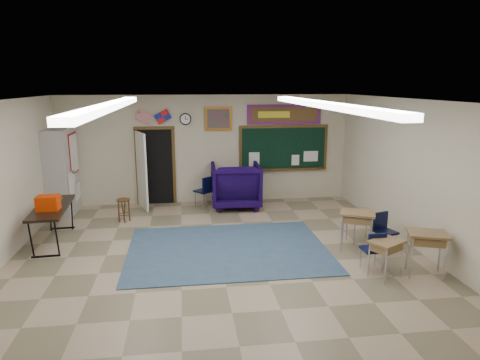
{
  "coord_description": "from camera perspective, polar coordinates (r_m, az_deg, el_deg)",
  "views": [
    {
      "loc": [
        -0.65,
        -7.31,
        3.31
      ],
      "look_at": [
        0.55,
        1.5,
        1.29
      ],
      "focal_mm": 32.0,
      "sensor_mm": 36.0,
      "label": 1
    }
  ],
  "objects": [
    {
      "name": "floor",
      "position": [
        8.05,
        -2.46,
        -11.46
      ],
      "size": [
        9.0,
        9.0,
        0.0
      ],
      "primitive_type": "plane",
      "color": "tan",
      "rests_on": "ground"
    },
    {
      "name": "back_wall",
      "position": [
        11.97,
        -4.54,
        4.08
      ],
      "size": [
        8.0,
        0.04,
        3.0
      ],
      "primitive_type": "cube",
      "color": "beige",
      "rests_on": "floor"
    },
    {
      "name": "front_wall",
      "position": [
        3.4,
        4.75,
        -19.31
      ],
      "size": [
        8.0,
        0.04,
        3.0
      ],
      "primitive_type": "cube",
      "color": "beige",
      "rests_on": "floor"
    },
    {
      "name": "right_wall",
      "position": [
        8.85,
        24.18,
        -0.11
      ],
      "size": [
        0.04,
        9.0,
        3.0
      ],
      "primitive_type": "cube",
      "color": "beige",
      "rests_on": "floor"
    },
    {
      "name": "ceiling",
      "position": [
        7.35,
        -2.69,
        10.4
      ],
      "size": [
        8.0,
        9.0,
        0.04
      ],
      "primitive_type": "cube",
      "color": "silver",
      "rests_on": "back_wall"
    },
    {
      "name": "area_rug",
      "position": [
        8.8,
        -1.64,
        -9.21
      ],
      "size": [
        4.0,
        3.0,
        0.02
      ],
      "primitive_type": "cube",
      "color": "#38506A",
      "rests_on": "floor"
    },
    {
      "name": "fluorescent_strips",
      "position": [
        7.35,
        -2.69,
        9.93
      ],
      "size": [
        3.86,
        6.0,
        0.1
      ],
      "primitive_type": null,
      "color": "white",
      "rests_on": "ceiling"
    },
    {
      "name": "doorway",
      "position": [
        11.91,
        -11.69,
        1.65
      ],
      "size": [
        1.1,
        0.89,
        2.16
      ],
      "color": "black",
      "rests_on": "back_wall"
    },
    {
      "name": "chalkboard",
      "position": [
        12.25,
        5.83,
        4.09
      ],
      "size": [
        2.55,
        0.14,
        1.3
      ],
      "color": "#543A18",
      "rests_on": "back_wall"
    },
    {
      "name": "bulletin_board",
      "position": [
        12.15,
        5.93,
        8.7
      ],
      "size": [
        2.1,
        0.05,
        0.55
      ],
      "color": "red",
      "rests_on": "back_wall"
    },
    {
      "name": "framed_art_print",
      "position": [
        11.86,
        -2.89,
        8.16
      ],
      "size": [
        0.75,
        0.05,
        0.65
      ],
      "color": "#A56420",
      "rests_on": "back_wall"
    },
    {
      "name": "wall_clock",
      "position": [
        11.82,
        -7.29,
        8.06
      ],
      "size": [
        0.32,
        0.05,
        0.32
      ],
      "color": "black",
      "rests_on": "back_wall"
    },
    {
      "name": "wall_flags",
      "position": [
        11.8,
        -11.48,
        8.54
      ],
      "size": [
        1.16,
        0.06,
        0.7
      ],
      "primitive_type": null,
      "color": "red",
      "rests_on": "back_wall"
    },
    {
      "name": "storage_cabinet",
      "position": [
        11.78,
        -22.64,
        1.0
      ],
      "size": [
        0.59,
        1.25,
        2.2
      ],
      "color": "#A4A5A0",
      "rests_on": "floor"
    },
    {
      "name": "wingback_armchair",
      "position": [
        11.56,
        -0.58,
        -0.71
      ],
      "size": [
        1.34,
        1.38,
        1.21
      ],
      "primitive_type": "imported",
      "rotation": [
        0.0,
        0.0,
        3.1
      ],
      "color": "black",
      "rests_on": "floor"
    },
    {
      "name": "student_chair_reading",
      "position": [
        11.6,
        -4.86,
        -1.57
      ],
      "size": [
        0.61,
        0.61,
        0.87
      ],
      "primitive_type": null,
      "rotation": [
        0.0,
        0.0,
        3.82
      ],
      "color": "black",
      "rests_on": "floor"
    },
    {
      "name": "student_chair_desk_a",
      "position": [
        8.12,
        17.21,
        -8.95
      ],
      "size": [
        0.39,
        0.39,
        0.75
      ],
      "primitive_type": null,
      "rotation": [
        0.0,
        0.0,
        3.17
      ],
      "color": "black",
      "rests_on": "floor"
    },
    {
      "name": "student_chair_desk_b",
      "position": [
        9.06,
        18.84,
        -6.69
      ],
      "size": [
        0.49,
        0.49,
        0.78
      ],
      "primitive_type": null,
      "rotation": [
        0.0,
        0.0,
        0.3
      ],
      "color": "black",
      "rests_on": "floor"
    },
    {
      "name": "student_desk_front_left",
      "position": [
        8.93,
        15.3,
        -6.32
      ],
      "size": [
        0.82,
        0.74,
        0.81
      ],
      "rotation": [
        0.0,
        0.0,
        -0.42
      ],
      "color": "olive",
      "rests_on": "floor"
    },
    {
      "name": "student_desk_front_right",
      "position": [
        9.47,
        15.81,
        -5.72
      ],
      "size": [
        0.6,
        0.48,
        0.67
      ],
      "rotation": [
        0.0,
        0.0,
        0.11
      ],
      "color": "olive",
      "rests_on": "floor"
    },
    {
      "name": "student_desk_back_left",
      "position": [
        7.89,
        18.83,
        -9.7
      ],
      "size": [
        0.7,
        0.64,
        0.68
      ],
      "rotation": [
        0.0,
        0.0,
        0.51
      ],
      "color": "olive",
      "rests_on": "floor"
    },
    {
      "name": "student_desk_back_right",
      "position": [
        8.22,
        23.57,
        -8.72
      ],
      "size": [
        0.79,
        0.68,
        0.79
      ],
      "rotation": [
        0.0,
        0.0,
        -0.33
      ],
      "color": "olive",
      "rests_on": "floor"
    },
    {
      "name": "folding_table",
      "position": [
        9.88,
        -23.66,
        -5.24
      ],
      "size": [
        0.77,
        1.94,
        1.08
      ],
      "rotation": [
        0.0,
        0.0,
        0.07
      ],
      "color": "black",
      "rests_on": "floor"
    },
    {
      "name": "wooden_stool",
      "position": [
        10.78,
        -15.22,
        -3.88
      ],
      "size": [
        0.32,
        0.32,
        0.57
      ],
      "color": "#502E18",
      "rests_on": "floor"
    }
  ]
}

